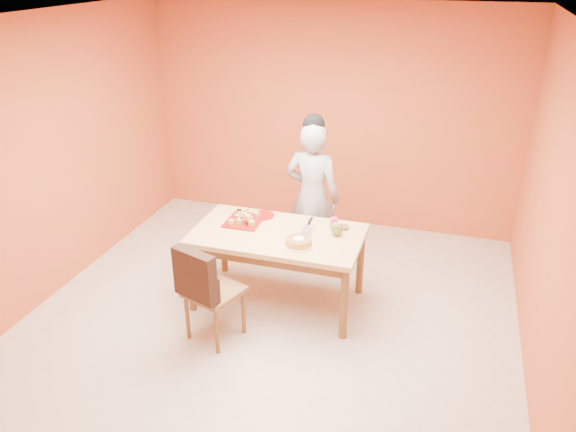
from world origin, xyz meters
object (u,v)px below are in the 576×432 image
(checker_tin, at_px, (343,227))
(egg_ornament, at_px, (337,229))
(person, at_px, (312,197))
(dining_table, at_px, (278,241))
(red_dinner_plate, at_px, (263,215))
(pastry_platter, at_px, (244,222))
(sponge_cake, at_px, (298,242))
(magenta_glass, at_px, (334,223))
(dining_chair, at_px, (213,290))

(checker_tin, bearing_deg, egg_ornament, -100.40)
(person, distance_m, egg_ornament, 0.80)
(dining_table, bearing_deg, red_dinner_plate, 129.62)
(person, height_order, pastry_platter, person)
(sponge_cake, height_order, magenta_glass, magenta_glass)
(person, xyz_separation_m, checker_tin, (0.45, -0.53, -0.04))
(person, height_order, checker_tin, person)
(dining_chair, distance_m, egg_ornament, 1.27)
(red_dinner_plate, xyz_separation_m, magenta_glass, (0.74, -0.06, 0.05))
(pastry_platter, distance_m, sponge_cake, 0.71)
(pastry_platter, height_order, checker_tin, checker_tin)
(red_dinner_plate, relative_size, sponge_cake, 0.94)
(egg_ornament, xyz_separation_m, checker_tin, (0.03, 0.16, -0.06))
(red_dinner_plate, bearing_deg, person, 51.08)
(person, bearing_deg, dining_chair, 77.34)
(pastry_platter, height_order, red_dinner_plate, pastry_platter)
(pastry_platter, bearing_deg, checker_tin, 9.28)
(pastry_platter, bearing_deg, person, 53.12)
(dining_chair, height_order, egg_ornament, dining_chair)
(dining_table, distance_m, egg_ornament, 0.58)
(red_dinner_plate, bearing_deg, dining_chair, -95.45)
(checker_tin, bearing_deg, person, 130.43)
(magenta_glass, distance_m, checker_tin, 0.10)
(dining_chair, bearing_deg, sponge_cake, 59.34)
(person, height_order, red_dinner_plate, person)
(egg_ornament, bearing_deg, sponge_cake, -125.77)
(person, height_order, magenta_glass, person)
(person, xyz_separation_m, magenta_glass, (0.36, -0.53, -0.01))
(person, distance_m, pastry_platter, 0.85)
(red_dinner_plate, height_order, sponge_cake, sponge_cake)
(red_dinner_plate, bearing_deg, dining_table, -50.38)
(dining_table, bearing_deg, magenta_glass, 27.94)
(sponge_cake, xyz_separation_m, egg_ornament, (0.28, 0.29, 0.03))
(person, xyz_separation_m, egg_ornament, (0.42, -0.69, 0.01))
(pastry_platter, distance_m, magenta_glass, 0.88)
(dining_table, distance_m, pastry_platter, 0.41)
(sponge_cake, bearing_deg, dining_chair, -139.46)
(magenta_glass, bearing_deg, dining_table, -152.06)
(checker_tin, bearing_deg, sponge_cake, -124.57)
(dining_chair, height_order, checker_tin, dining_chair)
(pastry_platter, relative_size, red_dinner_plate, 1.46)
(dining_chair, relative_size, sponge_cake, 3.92)
(magenta_glass, bearing_deg, person, 123.69)
(egg_ornament, xyz_separation_m, magenta_glass, (-0.06, 0.15, -0.02))
(person, relative_size, checker_tin, 15.79)
(person, xyz_separation_m, sponge_cake, (0.13, -0.98, -0.02))
(pastry_platter, height_order, egg_ornament, egg_ornament)
(pastry_platter, distance_m, red_dinner_plate, 0.24)
(egg_ornament, relative_size, magenta_glass, 1.35)
(dining_chair, bearing_deg, person, 91.00)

